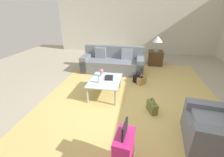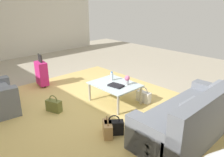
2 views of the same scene
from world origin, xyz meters
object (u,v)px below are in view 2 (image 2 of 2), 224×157
Objects in this scene: coffee_table at (115,86)px; coffee_table_book at (116,85)px; suitcase_magenta at (42,73)px; handbag_olive at (54,106)px; handbag_black at (114,127)px; handbag_white at (144,96)px; handbag_tan at (107,129)px; water_bottle at (112,76)px; flower_vase at (127,79)px; couch at (195,119)px.

coffee_table_book reaches higher than coffee_table.
suitcase_magenta is 2.37× the size of handbag_olive.
handbag_olive is at bearing 161.58° from suitcase_magenta.
suitcase_magenta is at bearing -3.00° from handbag_black.
coffee_table reaches higher than handbag_olive.
handbag_white is at bearing -71.70° from handbag_black.
coffee_table_book is at bearing -51.47° from handbag_tan.
flower_vase reaches higher than water_bottle.
coffee_table is 2.80× the size of handbag_white.
couch is at bearing -168.10° from suitcase_magenta.
handbag_black is 1.00× the size of handbag_olive.
coffee_table is at bearing 34.29° from flower_vase.
handbag_white is (-0.30, -0.56, -0.33)m from coffee_table_book.
water_bottle is 1.98m from suitcase_magenta.
flower_vase is at bearing 58.48° from handbag_white.
water_bottle is 1.39m from handbag_olive.
handbag_white is (1.37, -0.38, -0.17)m from couch.
flower_vase is 0.58m from handbag_white.
couch reaches higher than suitcase_magenta.
flower_vase is (-0.22, -0.15, 0.18)m from coffee_table.
handbag_black and handbag_white have the same top height.
handbag_tan is at bearing 130.53° from coffee_table.
couch is 1.34m from handbag_black.
water_bottle reaches higher than handbag_black.
couch reaches higher than handbag_black.
flower_vase reaches higher than handbag_black.
coffee_table_book is (-0.12, 0.08, 0.07)m from coffee_table.
flower_vase is (-0.10, -0.23, 0.11)m from coffee_table_book.
couch is at bearing 177.58° from coffee_table_book.
couch is 1.69m from coffee_table_book.
coffee_table_book is at bearing 61.63° from handbag_white.
water_bottle is at bearing -37.91° from coffee_table_book.
handbag_white is 1.92m from handbag_olive.
couch is 6.16× the size of handbag_olive.
handbag_black is (-0.64, 1.00, -0.44)m from flower_vase.
coffee_table is 2.80× the size of handbag_olive.
couch is 6.16× the size of handbag_white.
handbag_black is (-0.74, 0.77, -0.33)m from coffee_table_book.
handbag_black is at bearing 122.69° from flower_vase.
handbag_black is 1.00× the size of handbag_white.
couch is at bearing -132.74° from handbag_tan.
handbag_tan is (-1.02, 1.06, -0.41)m from water_bottle.
coffee_table reaches higher than handbag_tan.
suitcase_magenta reaches higher than coffee_table.
flower_vase is 1.33m from handbag_tan.
suitcase_magenta is 2.37× the size of handbag_tan.
suitcase_magenta is (1.80, 0.80, -0.18)m from water_bottle.
flower_vase is at bearing -173.21° from water_bottle.
handbag_white is at bearing -148.62° from water_bottle.
handbag_white and handbag_olive have the same top height.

